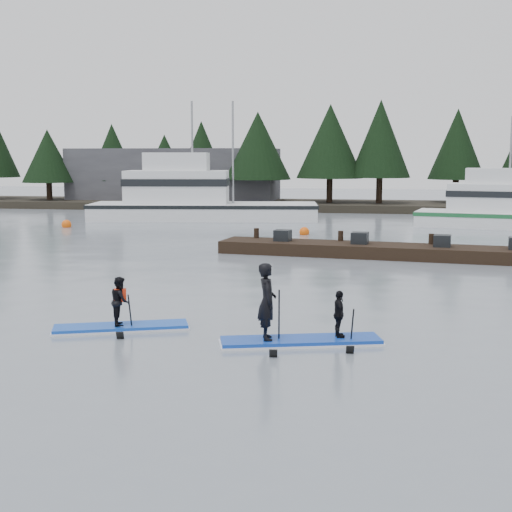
% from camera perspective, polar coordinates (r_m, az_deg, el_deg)
% --- Properties ---
extents(ground, '(160.00, 160.00, 0.00)m').
position_cam_1_polar(ground, '(17.82, -3.37, -6.16)').
color(ground, gray).
rests_on(ground, ground).
extents(far_shore, '(70.00, 8.00, 0.60)m').
position_cam_1_polar(far_shore, '(59.08, 6.09, 4.02)').
color(far_shore, '#2D281E').
rests_on(far_shore, ground).
extents(treeline, '(60.00, 4.00, 8.00)m').
position_cam_1_polar(treeline, '(59.10, 6.08, 3.73)').
color(treeline, black).
rests_on(treeline, ground).
extents(waterfront_building, '(18.00, 6.00, 5.00)m').
position_cam_1_polar(waterfront_building, '(63.44, -6.55, 6.28)').
color(waterfront_building, '#4C4C51').
rests_on(waterfront_building, ground).
extents(fishing_boat_large, '(15.90, 6.42, 8.97)m').
position_cam_1_polar(fishing_boat_large, '(49.41, -4.73, 3.69)').
color(fishing_boat_large, white).
rests_on(fishing_boat_large, ground).
extents(fishing_boat_medium, '(12.49, 5.70, 7.51)m').
position_cam_1_polar(fishing_boat_medium, '(46.36, 19.78, 2.78)').
color(fishing_boat_medium, white).
rests_on(fishing_boat_medium, ground).
extents(floating_dock, '(16.58, 4.32, 0.55)m').
position_cam_1_polar(floating_dock, '(31.31, 11.90, 0.34)').
color(floating_dock, black).
rests_on(floating_dock, ground).
extents(buoy_b, '(0.56, 0.56, 0.56)m').
position_cam_1_polar(buoy_b, '(39.86, 3.88, 1.71)').
color(buoy_b, '#F1580C').
rests_on(buoy_b, ground).
extents(buoy_a, '(0.60, 0.60, 0.60)m').
position_cam_1_polar(buoy_a, '(45.45, -14.92, 2.24)').
color(buoy_a, '#F1580C').
rests_on(buoy_a, ground).
extents(paddleboard_solo, '(3.41, 1.94, 1.82)m').
position_cam_1_polar(paddleboard_solo, '(18.34, -10.77, -4.54)').
color(paddleboard_solo, blue).
rests_on(paddleboard_solo, ground).
extents(paddleboard_duo, '(3.83, 1.88, 2.43)m').
position_cam_1_polar(paddleboard_duo, '(16.65, 2.96, -5.04)').
color(paddleboard_duo, '#123DAD').
rests_on(paddleboard_duo, ground).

